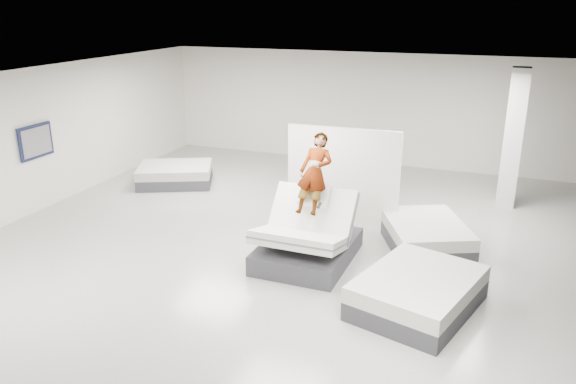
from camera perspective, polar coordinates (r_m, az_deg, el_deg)
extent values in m
plane|color=#ABA9A2|center=(10.63, -1.31, -6.57)|extent=(14.00, 14.00, 0.00)
plane|color=black|center=(9.70, -1.45, 10.76)|extent=(14.00, 14.00, 0.00)
cube|color=white|center=(16.57, 7.84, 8.38)|extent=(12.00, 0.04, 3.20)
cube|color=white|center=(13.43, -25.91, 4.20)|extent=(0.04, 14.00, 3.20)
cube|color=#36363B|center=(10.44, 2.03, -5.98)|extent=(1.59, 2.10, 0.36)
cube|color=white|center=(10.40, 2.54, -2.21)|extent=(1.57, 0.88, 0.93)
cube|color=slate|center=(10.40, 2.54, -2.21)|extent=(1.59, 0.74, 0.82)
cube|color=white|center=(9.86, 1.12, -4.85)|extent=(1.57, 1.09, 0.48)
cube|color=slate|center=(9.86, 1.12, -4.85)|extent=(1.59, 1.06, 0.29)
cube|color=silver|center=(10.33, 2.68, -0.25)|extent=(0.58, 0.39, 0.41)
imported|color=slate|center=(10.29, 2.67, 0.28)|extent=(0.59, 1.53, 1.11)
cube|color=black|center=(9.97, 3.18, -1.37)|extent=(0.05, 0.14, 0.08)
cube|color=white|center=(11.68, 5.56, 1.37)|extent=(2.36, 0.15, 2.14)
cube|color=#36363B|center=(11.31, 13.74, -4.74)|extent=(2.06, 2.29, 0.28)
cube|color=white|center=(11.21, 13.84, -3.53)|extent=(2.06, 2.29, 0.23)
cube|color=#36363B|center=(9.12, 12.99, -10.62)|extent=(2.04, 2.39, 0.31)
cube|color=white|center=(8.98, 13.12, -9.06)|extent=(2.04, 2.39, 0.25)
cube|color=#36363B|center=(15.01, -11.35, 1.33)|extent=(2.25, 2.02, 0.28)
cube|color=white|center=(14.94, -11.41, 2.26)|extent=(2.25, 2.02, 0.23)
cube|color=silver|center=(13.72, 21.87, 5.02)|extent=(0.40, 0.40, 3.20)
cube|color=black|center=(13.73, -24.26, 4.71)|extent=(0.05, 0.95, 0.75)
cube|color=gray|center=(13.70, -24.17, 4.71)|extent=(0.02, 0.82, 0.62)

